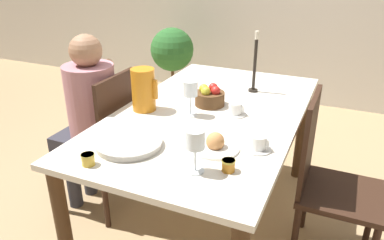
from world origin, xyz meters
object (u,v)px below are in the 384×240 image
at_px(wine_glass_water, 190,90).
at_px(wine_glass_juice, 195,142).
at_px(bread_plate, 215,145).
at_px(person_seated, 89,111).
at_px(teacup_across, 235,110).
at_px(serving_tray, 129,143).
at_px(potted_plant, 172,54).
at_px(teacup_near_person, 258,144).
at_px(red_pitcher, 143,89).
at_px(fruit_bowl, 210,97).
at_px(jam_jar_amber, 88,159).
at_px(chair_person_side, 105,142).
at_px(chair_opposite, 327,179).
at_px(candlestick_tall, 255,68).
at_px(jam_jar_red, 228,165).

relative_size(wine_glass_water, wine_glass_juice, 1.05).
bearing_deg(wine_glass_juice, bread_plate, 87.74).
bearing_deg(wine_glass_juice, person_seated, 152.18).
height_order(wine_glass_water, wine_glass_juice, wine_glass_water).
bearing_deg(teacup_across, serving_tray, -121.15).
xyz_separation_m(wine_glass_water, potted_plant, (-1.08, 1.92, -0.36)).
height_order(teacup_near_person, potted_plant, same).
bearing_deg(red_pitcher, teacup_across, 15.60).
bearing_deg(teacup_across, person_seated, -171.85).
distance_m(person_seated, fruit_bowl, 0.76).
relative_size(jam_jar_amber, fruit_bowl, 0.33).
bearing_deg(bread_plate, wine_glass_water, 130.21).
xyz_separation_m(teacup_across, potted_plant, (-1.30, 1.81, -0.24)).
bearing_deg(red_pitcher, potted_plant, 112.53).
bearing_deg(red_pitcher, serving_tray, -68.69).
height_order(teacup_near_person, teacup_across, same).
bearing_deg(wine_glass_water, teacup_near_person, -28.24).
distance_m(chair_person_side, wine_glass_juice, 1.06).
xyz_separation_m(wine_glass_water, teacup_across, (0.22, 0.10, -0.11)).
relative_size(person_seated, wine_glass_juice, 6.27).
xyz_separation_m(serving_tray, jam_jar_amber, (-0.07, -0.21, 0.01)).
xyz_separation_m(red_pitcher, bread_plate, (0.53, -0.27, -0.10)).
relative_size(chair_person_side, teacup_across, 7.51).
distance_m(chair_opposite, candlestick_tall, 0.80).
distance_m(chair_opposite, serving_tray, 1.06).
bearing_deg(person_seated, jam_jar_red, -112.42).
xyz_separation_m(chair_opposite, candlestick_tall, (-0.53, 0.40, 0.44)).
bearing_deg(jam_jar_amber, jam_jar_red, 19.23).
relative_size(person_seated, bread_plate, 5.31).
relative_size(chair_opposite, candlestick_tall, 2.46).
distance_m(wine_glass_juice, teacup_near_person, 0.35).
xyz_separation_m(teacup_across, serving_tray, (-0.33, -0.55, -0.01)).
xyz_separation_m(wine_glass_water, candlestick_tall, (0.21, 0.51, 0.01)).
xyz_separation_m(chair_opposite, jam_jar_amber, (-0.92, -0.76, 0.31)).
bearing_deg(jam_jar_red, teacup_across, 105.18).
bearing_deg(wine_glass_juice, serving_tray, 168.78).
xyz_separation_m(teacup_across, jam_jar_amber, (-0.40, -0.76, -0.00)).
distance_m(person_seated, teacup_across, 0.92).
distance_m(jam_jar_red, potted_plant, 2.80).
xyz_separation_m(teacup_near_person, serving_tray, (-0.55, -0.21, -0.01)).
bearing_deg(teacup_near_person, chair_opposite, 48.03).
distance_m(teacup_near_person, teacup_across, 0.40).
bearing_deg(chair_person_side, teacup_near_person, -101.94).
height_order(wine_glass_water, teacup_across, wine_glass_water).
distance_m(red_pitcher, teacup_near_person, 0.74).
xyz_separation_m(teacup_near_person, fruit_bowl, (-0.40, 0.42, 0.02)).
xyz_separation_m(jam_jar_red, potted_plant, (-1.45, 2.38, -0.24)).
bearing_deg(wine_glass_juice, wine_glass_water, 116.06).
bearing_deg(jam_jar_red, chair_opposite, 56.72).
relative_size(chair_person_side, person_seated, 0.81).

